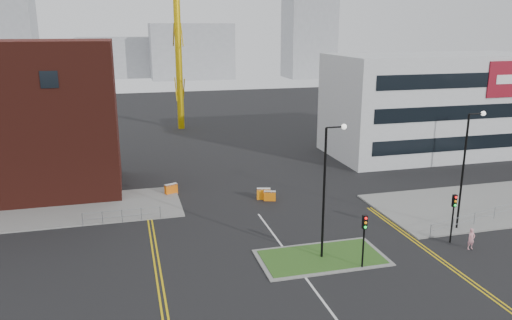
{
  "coord_description": "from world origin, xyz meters",
  "views": [
    {
      "loc": [
        -10.21,
        -20.69,
        15.18
      ],
      "look_at": [
        -0.49,
        15.93,
        5.0
      ],
      "focal_mm": 35.0,
      "sensor_mm": 36.0,
      "label": 1
    }
  ],
  "objects": [
    {
      "name": "pavement_left",
      "position": [
        -20.0,
        22.0,
        0.06
      ],
      "size": [
        28.0,
        8.0,
        0.12
      ],
      "primitive_type": "cube",
      "color": "slate",
      "rests_on": "ground"
    },
    {
      "name": "pavement_right",
      "position": [
        22.0,
        14.0,
        0.06
      ],
      "size": [
        24.0,
        10.0,
        0.12
      ],
      "primitive_type": "cube",
      "color": "slate",
      "rests_on": "ground"
    },
    {
      "name": "island_kerb",
      "position": [
        2.0,
        8.0,
        0.04
      ],
      "size": [
        8.6,
        4.6,
        0.08
      ],
      "primitive_type": "cube",
      "color": "slate",
      "rests_on": "ground"
    },
    {
      "name": "grass_island",
      "position": [
        2.0,
        8.0,
        0.06
      ],
      "size": [
        8.0,
        4.0,
        0.12
      ],
      "primitive_type": "cube",
      "color": "#274C19",
      "rests_on": "ground"
    },
    {
      "name": "office_block",
      "position": [
        26.01,
        31.97,
        6.0
      ],
      "size": [
        25.0,
        12.2,
        12.0
      ],
      "color": "silver",
      "rests_on": "ground"
    },
    {
      "name": "streetlamp_island",
      "position": [
        2.22,
        8.0,
        5.41
      ],
      "size": [
        1.46,
        0.36,
        9.18
      ],
      "color": "black",
      "rests_on": "ground"
    },
    {
      "name": "streetlamp_right_near",
      "position": [
        14.22,
        10.0,
        5.41
      ],
      "size": [
        1.46,
        0.36,
        9.18
      ],
      "color": "black",
      "rests_on": "ground"
    },
    {
      "name": "traffic_light_island",
      "position": [
        4.0,
        5.98,
        2.57
      ],
      "size": [
        0.28,
        0.33,
        3.65
      ],
      "color": "black",
      "rests_on": "ground"
    },
    {
      "name": "traffic_light_right",
      "position": [
        12.0,
        7.98,
        2.57
      ],
      "size": [
        0.28,
        0.33,
        3.65
      ],
      "color": "black",
      "rests_on": "ground"
    },
    {
      "name": "railing_left",
      "position": [
        -11.0,
        18.0,
        0.74
      ],
      "size": [
        6.05,
        0.05,
        1.1
      ],
      "color": "gray",
      "rests_on": "ground"
    },
    {
      "name": "centre_line",
      "position": [
        0.0,
        2.0,
        0.01
      ],
      "size": [
        0.15,
        30.0,
        0.01
      ],
      "primitive_type": "cube",
      "color": "silver",
      "rests_on": "ground"
    },
    {
      "name": "yellow_left_a",
      "position": [
        -9.0,
        10.0,
        0.01
      ],
      "size": [
        0.12,
        24.0,
        0.01
      ],
      "primitive_type": "cube",
      "color": "gold",
      "rests_on": "ground"
    },
    {
      "name": "yellow_left_b",
      "position": [
        -8.7,
        10.0,
        0.01
      ],
      "size": [
        0.12,
        24.0,
        0.01
      ],
      "primitive_type": "cube",
      "color": "gold",
      "rests_on": "ground"
    },
    {
      "name": "yellow_right_a",
      "position": [
        9.5,
        6.0,
        0.01
      ],
      "size": [
        0.12,
        20.0,
        0.01
      ],
      "primitive_type": "cube",
      "color": "gold",
      "rests_on": "ground"
    },
    {
      "name": "yellow_right_b",
      "position": [
        9.8,
        6.0,
        0.01
      ],
      "size": [
        0.12,
        20.0,
        0.01
      ],
      "primitive_type": "cube",
      "color": "gold",
      "rests_on": "ground"
    },
    {
      "name": "skyline_b",
      "position": [
        10.0,
        130.0,
        8.0
      ],
      "size": [
        24.0,
        12.0,
        16.0
      ],
      "primitive_type": "cube",
      "color": "gray",
      "rests_on": "ground"
    },
    {
      "name": "skyline_c",
      "position": [
        45.0,
        125.0,
        14.0
      ],
      "size": [
        14.0,
        12.0,
        28.0
      ],
      "primitive_type": "cube",
      "color": "gray",
      "rests_on": "ground"
    },
    {
      "name": "skyline_d",
      "position": [
        -8.0,
        140.0,
        6.0
      ],
      "size": [
        30.0,
        12.0,
        12.0
      ],
      "primitive_type": "cube",
      "color": "gray",
      "rests_on": "ground"
    },
    {
      "name": "pedestrian",
      "position": [
        12.68,
        6.65,
        0.77
      ],
      "size": [
        0.59,
        0.41,
        1.54
      ],
      "primitive_type": "imported",
      "rotation": [
        0.0,
        0.0,
        0.07
      ],
      "color": "pink",
      "rests_on": "ground"
    },
    {
      "name": "barrier_left",
      "position": [
        -6.54,
        24.0,
        0.55
      ],
      "size": [
        1.26,
        0.82,
        1.01
      ],
      "color": "orange",
      "rests_on": "ground"
    },
    {
      "name": "barrier_mid",
      "position": [
        1.86,
        19.98,
        0.49
      ],
      "size": [
        1.13,
        0.67,
        0.9
      ],
      "color": "orange",
      "rests_on": "ground"
    },
    {
      "name": "barrier_right",
      "position": [
        1.43,
        20.49,
        0.56
      ],
      "size": [
        1.29,
        0.7,
        1.03
      ],
      "color": "orange",
      "rests_on": "ground"
    }
  ]
}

